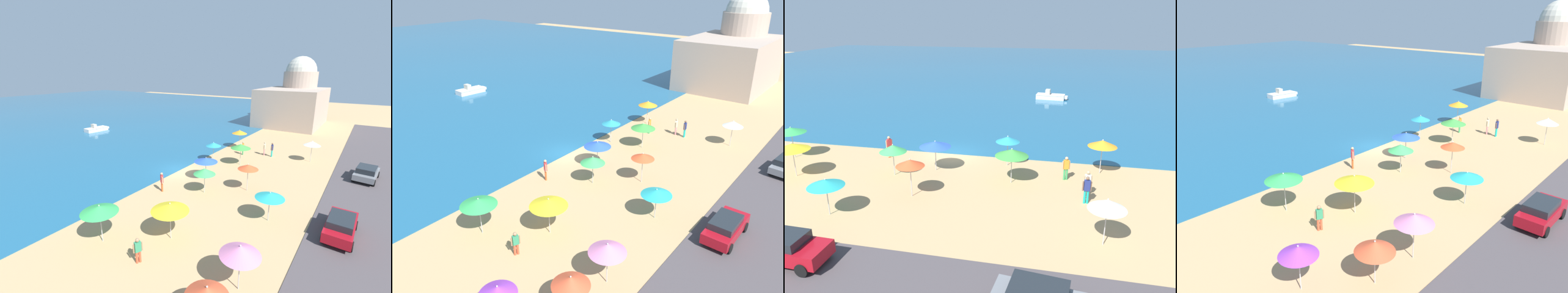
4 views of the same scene
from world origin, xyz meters
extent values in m
plane|color=tan|center=(0.00, 0.00, 0.00)|extent=(160.00, 160.00, 0.00)
cube|color=#1E5A7F|center=(0.00, 55.00, 0.03)|extent=(150.00, 110.00, 0.05)
cylinder|color=#B2B2B7|center=(5.60, -4.66, 1.01)|extent=(0.05, 0.05, 2.02)
cone|color=green|center=(5.60, -4.66, 2.21)|extent=(2.29, 2.29, 0.49)
sphere|color=silver|center=(5.60, -4.66, 2.48)|extent=(0.08, 0.08, 0.08)
cylinder|color=#B2B2B7|center=(-2.87, -5.10, 0.91)|extent=(0.05, 0.05, 1.82)
cone|color=#40B158|center=(-2.87, -5.10, 2.03)|extent=(1.95, 1.95, 0.52)
sphere|color=silver|center=(-2.87, -5.10, 2.32)|extent=(0.08, 0.08, 0.08)
cylinder|color=#B2B2B7|center=(-12.40, -3.44, 1.07)|extent=(0.05, 0.05, 2.15)
cone|color=green|center=(-12.40, -3.44, 2.31)|extent=(2.33, 2.33, 0.42)
sphere|color=silver|center=(-12.40, -3.44, 2.54)|extent=(0.08, 0.08, 0.08)
cylinder|color=#B2B2B7|center=(-9.71, -6.84, 1.03)|extent=(0.05, 0.05, 2.06)
cone|color=yellow|center=(-9.71, -6.84, 2.25)|extent=(2.45, 2.45, 0.47)
sphere|color=silver|center=(-9.71, -6.84, 2.51)|extent=(0.08, 0.08, 0.08)
cylinder|color=#B2B2B7|center=(-0.21, -3.59, 0.95)|extent=(0.05, 0.05, 1.89)
cone|color=blue|center=(-0.21, -3.59, 2.04)|extent=(2.34, 2.34, 0.40)
sphere|color=silver|center=(-0.21, -3.59, 2.27)|extent=(0.08, 0.08, 0.08)
cylinder|color=#B2B2B7|center=(11.73, -1.67, 1.07)|extent=(0.05, 0.05, 2.15)
cone|color=orange|center=(11.73, -1.67, 2.33)|extent=(2.06, 2.06, 0.46)
sphere|color=silver|center=(11.73, -1.67, 2.59)|extent=(0.08, 0.08, 0.08)
cylinder|color=#B2B2B7|center=(4.86, -1.50, 0.98)|extent=(0.05, 0.05, 1.96)
cone|color=teal|center=(4.86, -1.50, 2.12)|extent=(1.83, 1.83, 0.41)
sphere|color=silver|center=(4.86, -1.50, 2.35)|extent=(0.08, 0.08, 0.08)
cylinder|color=#B2B2B7|center=(-0.33, -8.08, 1.06)|extent=(0.05, 0.05, 2.12)
cone|color=#ED5128|center=(-0.33, -8.08, 2.28)|extent=(1.83, 1.83, 0.43)
sphere|color=silver|center=(-0.33, -8.08, 2.53)|extent=(0.08, 0.08, 0.08)
cylinder|color=#B2B2B7|center=(11.20, -11.21, 1.04)|extent=(0.05, 0.05, 2.08)
cone|color=white|center=(11.20, -11.21, 2.28)|extent=(1.91, 1.91, 0.50)
sphere|color=silver|center=(11.20, -11.21, 2.56)|extent=(0.08, 0.08, 0.08)
cylinder|color=#B2B2B7|center=(-4.12, -11.35, 0.93)|extent=(0.05, 0.05, 1.85)
cone|color=teal|center=(-4.12, -11.35, 2.00)|extent=(2.10, 2.10, 0.40)
sphere|color=silver|center=(-4.12, -11.35, 2.23)|extent=(0.08, 0.08, 0.08)
cylinder|color=pink|center=(10.53, -5.75, 0.42)|extent=(0.14, 0.14, 0.84)
cylinder|color=pink|center=(10.70, -5.70, 0.42)|extent=(0.14, 0.14, 0.84)
cube|color=beige|center=(10.61, -5.72, 1.18)|extent=(0.41, 0.31, 0.67)
sphere|color=tan|center=(10.61, -5.72, 1.64)|extent=(0.22, 0.22, 0.22)
cylinder|color=tan|center=(10.38, -5.79, 1.13)|extent=(0.09, 0.09, 0.60)
cylinder|color=tan|center=(10.84, -5.66, 1.13)|extent=(0.09, 0.09, 0.60)
cylinder|color=#14A498|center=(10.44, -6.75, 0.43)|extent=(0.14, 0.14, 0.87)
cylinder|color=#14A498|center=(10.62, -6.73, 0.43)|extent=(0.14, 0.14, 0.87)
cube|color=navy|center=(10.53, -6.74, 1.21)|extent=(0.38, 0.26, 0.69)
sphere|color=brown|center=(10.53, -6.74, 1.68)|extent=(0.22, 0.22, 0.22)
cylinder|color=brown|center=(10.29, -6.76, 1.16)|extent=(0.09, 0.09, 0.62)
cylinder|color=brown|center=(10.77, -6.72, 1.16)|extent=(0.09, 0.09, 0.62)
cylinder|color=#349552|center=(9.35, -3.33, 0.41)|extent=(0.14, 0.14, 0.83)
cylinder|color=#349552|center=(9.18, -3.38, 0.41)|extent=(0.14, 0.14, 0.83)
cube|color=orange|center=(9.27, -3.36, 1.16)|extent=(0.41, 0.32, 0.66)
sphere|color=tan|center=(9.27, -3.36, 1.61)|extent=(0.22, 0.22, 0.22)
cylinder|color=tan|center=(9.50, -3.28, 1.11)|extent=(0.09, 0.09, 0.59)
cylinder|color=tan|center=(9.04, -3.43, 1.11)|extent=(0.09, 0.09, 0.59)
cylinder|color=#F95726|center=(-4.72, -1.72, 0.43)|extent=(0.14, 0.14, 0.87)
cylinder|color=#F95726|center=(-4.83, -1.87, 0.43)|extent=(0.14, 0.14, 0.87)
cube|color=#B62F34|center=(-4.77, -1.80, 1.21)|extent=(0.39, 0.42, 0.69)
sphere|color=tan|center=(-4.77, -1.80, 1.68)|extent=(0.22, 0.22, 0.22)
cylinder|color=tan|center=(-4.62, -1.61, 1.16)|extent=(0.09, 0.09, 0.62)
cylinder|color=tan|center=(-4.92, -1.99, 1.16)|extent=(0.09, 0.09, 0.62)
cube|color=#1E2328|center=(8.31, -16.89, 1.18)|extent=(2.38, 1.82, 0.50)
cylinder|color=black|center=(7.26, -15.91, 0.38)|extent=(0.66, 0.29, 0.64)
cube|color=#A10F1A|center=(-3.33, -15.88, 0.71)|extent=(4.01, 1.75, 0.67)
cylinder|color=black|center=(-1.97, -15.12, 0.38)|extent=(0.64, 0.23, 0.64)
cylinder|color=black|center=(-2.00, -16.69, 0.38)|extent=(0.64, 0.23, 0.64)
cube|color=silver|center=(7.05, 24.11, 0.33)|extent=(3.93, 2.01, 0.56)
cube|color=silver|center=(9.14, 23.91, 0.39)|extent=(0.53, 0.96, 0.34)
cube|color=silver|center=(7.05, 24.11, 0.65)|extent=(3.94, 2.08, 0.08)
cube|color=#B2AD9E|center=(6.68, 24.15, 0.98)|extent=(0.69, 1.04, 0.74)
camera|label=1|loc=(-20.95, -16.38, 10.48)|focal=24.00mm
camera|label=2|loc=(-24.11, -21.12, 15.00)|focal=35.00mm
camera|label=3|loc=(8.69, -28.74, 11.00)|focal=35.00mm
camera|label=4|loc=(-24.58, -21.57, 11.88)|focal=35.00mm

